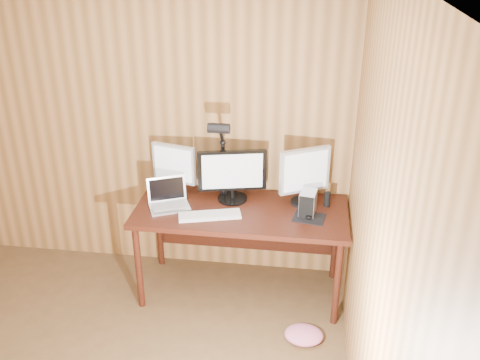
% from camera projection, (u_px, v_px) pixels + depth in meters
% --- Properties ---
extents(desk, '(1.60, 0.70, 0.75)m').
position_uv_depth(desk, '(242.00, 219.00, 4.14)').
color(desk, '#36140B').
rests_on(desk, floor).
extents(monitor_center, '(0.52, 0.23, 0.41)m').
position_uv_depth(monitor_center, '(232.00, 175.00, 4.08)').
color(monitor_center, black).
rests_on(monitor_center, desk).
extents(monitor_left, '(0.36, 0.17, 0.41)m').
position_uv_depth(monitor_left, '(174.00, 168.00, 4.18)').
color(monitor_left, black).
rests_on(monitor_left, desk).
extents(monitor_right, '(0.37, 0.22, 0.45)m').
position_uv_depth(monitor_right, '(305.00, 174.00, 4.01)').
color(monitor_right, black).
rests_on(monitor_right, desk).
extents(laptop, '(0.36, 0.33, 0.21)m').
position_uv_depth(laptop, '(168.00, 199.00, 4.06)').
color(laptop, silver).
rests_on(laptop, desk).
extents(keyboard, '(0.48, 0.25, 0.02)m').
position_uv_depth(keyboard, '(210.00, 215.00, 3.92)').
color(keyboard, white).
rests_on(keyboard, desk).
extents(mousepad, '(0.25, 0.22, 0.00)m').
position_uv_depth(mousepad, '(309.00, 218.00, 3.91)').
color(mousepad, black).
rests_on(mousepad, desk).
extents(mouse, '(0.09, 0.12, 0.03)m').
position_uv_depth(mouse, '(309.00, 215.00, 3.90)').
color(mouse, black).
rests_on(mouse, mousepad).
extents(hard_drive, '(0.13, 0.18, 0.18)m').
position_uv_depth(hard_drive, '(308.00, 203.00, 3.93)').
color(hard_drive, silver).
rests_on(hard_drive, desk).
extents(phone, '(0.07, 0.12, 0.02)m').
position_uv_depth(phone, '(219.00, 216.00, 3.92)').
color(phone, silver).
rests_on(phone, desk).
extents(speaker, '(0.05, 0.05, 0.11)m').
position_uv_depth(speaker, '(327.00, 199.00, 4.05)').
color(speaker, black).
rests_on(speaker, desk).
extents(desk_lamp, '(0.16, 0.23, 0.70)m').
position_uv_depth(desk_lamp, '(221.00, 148.00, 3.98)').
color(desk_lamp, black).
rests_on(desk_lamp, desk).
extents(fabric_pile, '(0.28, 0.23, 0.09)m').
position_uv_depth(fabric_pile, '(304.00, 335.00, 3.81)').
color(fabric_pile, '#D26588').
rests_on(fabric_pile, floor).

